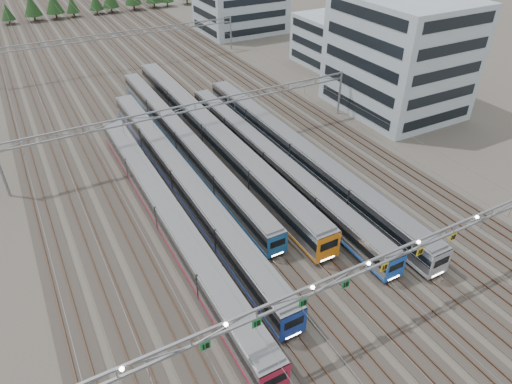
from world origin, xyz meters
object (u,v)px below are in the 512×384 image
train_c (184,140)px  depot_bldg_mid (334,40)px  gantry_mid (196,112)px  train_f (298,152)px  depot_bldg_north (240,3)px  train_a (168,215)px  train_b (181,179)px  train_e (271,160)px  gantry_far (119,39)px  depot_bldg_south (399,56)px  gantry_near (366,269)px  train_d (211,133)px

train_c → depot_bldg_mid: depot_bldg_mid is taller
gantry_mid → depot_bldg_mid: size_ratio=3.52×
train_f → depot_bldg_north: (26.72, 70.98, 5.48)m
train_a → train_b: 8.40m
train_e → gantry_mid: size_ratio=0.93×
train_f → train_a: bearing=-166.0°
gantry_far → depot_bldg_south: (38.43, -47.68, 3.60)m
train_b → gantry_far: (6.75, 55.45, 4.28)m
gantry_far → depot_bldg_mid: bearing=-26.2°
train_a → gantry_mid: 21.26m
train_b → train_f: bearing=-4.7°
train_f → gantry_mid: 16.93m
depot_bldg_mid → train_f: bearing=-132.9°
train_b → depot_bldg_south: 46.51m
train_e → train_f: train_f is taller
gantry_near → gantry_mid: 40.12m
train_d → train_c: bearing=172.2°
gantry_far → depot_bldg_north: depot_bldg_north is taller
depot_bldg_south → train_a: bearing=-163.3°
depot_bldg_south → train_f: bearing=-161.2°
train_f → gantry_near: 30.78m
train_f → depot_bldg_north: bearing=69.4°
train_f → train_e: bearing=177.7°
train_f → gantry_far: gantry_far is taller
train_d → depot_bldg_north: size_ratio=2.90×
gantry_mid → train_c: bearing=170.9°
train_f → depot_bldg_north: size_ratio=2.54×
train_a → gantry_far: (11.25, 62.54, 4.22)m
train_c → train_d: size_ratio=0.91×
train_b → train_c: train_b is taller
gantry_near → depot_bldg_north: size_ratio=2.56×
train_c → gantry_near: 40.86m
train_f → gantry_mid: (-11.25, 11.92, 4.23)m
train_d → gantry_near: (-2.30, -39.86, 4.76)m
depot_bldg_south → depot_bldg_north: bearing=90.4°
gantry_near → depot_bldg_south: size_ratio=2.56×
train_f → depot_bldg_mid: 48.28m
train_e → gantry_far: bearing=96.8°
train_d → train_e: 12.33m
train_a → train_e: train_a is taller
gantry_near → depot_bldg_north: depot_bldg_north is taller
train_d → train_f: (9.00, -11.66, -0.18)m
gantry_near → train_a: bearing=116.4°
gantry_near → train_c: bearing=93.1°
train_d → depot_bldg_north: 69.45m
train_f → gantry_far: size_ratio=0.99×
train_f → depot_bldg_mid: (32.79, 35.29, 3.21)m
gantry_near → depot_bldg_mid: 77.32m
train_d → depot_bldg_south: 37.06m
train_c → train_f: size_ratio=1.04×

